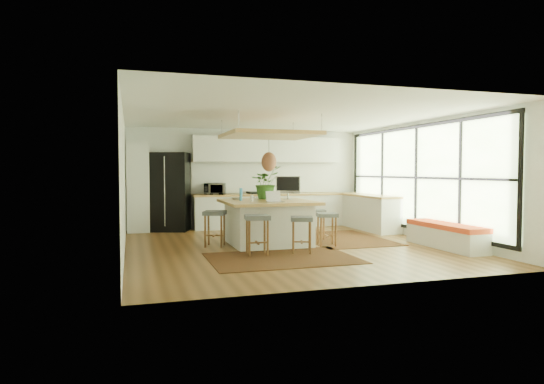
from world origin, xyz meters
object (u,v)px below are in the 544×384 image
object	(u,v)px
island	(268,222)
monitor	(288,188)
stool_left_side	(215,229)
island_plant	(266,186)
stool_right_back	(316,224)
stool_right_front	(327,229)
laptop	(275,196)
microwave	(215,188)
fridge	(169,195)
stool_near_left	(257,236)
stool_near_right	(302,234)

from	to	relation	value
island	monitor	size ratio (longest dim) A/B	3.28
stool_left_side	island_plant	distance (m)	1.57
stool_right_back	island_plant	xyz separation A→B (m)	(-1.16, 0.14, 0.86)
island	stool_right_front	distance (m)	1.25
island	laptop	bearing A→B (deg)	-88.90
monitor	island	bearing A→B (deg)	-120.42
stool_right_front	monitor	distance (m)	1.31
monitor	microwave	distance (m)	2.83
stool_left_side	microwave	distance (m)	2.95
stool_right_front	stool_right_back	size ratio (longest dim) A/B	1.01
microwave	stool_left_side	bearing A→B (deg)	-83.90
fridge	stool_left_side	world-z (taller)	fridge
stool_left_side	microwave	bearing A→B (deg)	79.79
island_plant	microwave	bearing A→B (deg)	107.08
microwave	laptop	bearing A→B (deg)	-63.19
stool_near_left	stool_near_right	xyz separation A→B (m)	(0.86, -0.05, 0.00)
island_plant	monitor	bearing A→B (deg)	-27.96
stool_near_left	stool_right_front	bearing A→B (deg)	19.76
stool_right_back	microwave	size ratio (longest dim) A/B	1.22
stool_right_front	stool_left_side	xyz separation A→B (m)	(-2.23, 0.62, 0.00)
stool_right_back	laptop	world-z (taller)	laptop
fridge	stool_near_right	world-z (taller)	fridge
monitor	microwave	xyz separation A→B (m)	(-1.17, 2.58, -0.08)
monitor	island_plant	size ratio (longest dim) A/B	0.76
stool_right_back	laptop	distance (m)	1.69
stool_left_side	stool_near_right	bearing A→B (deg)	-41.38
island	stool_near_right	xyz separation A→B (m)	(0.31, -1.20, -0.11)
stool_left_side	island	bearing A→B (deg)	-2.95
stool_near_left	stool_right_back	xyz separation A→B (m)	(1.81, 1.53, 0.00)
stool_near_left	stool_right_back	bearing A→B (deg)	40.26
stool_left_side	stool_right_back	bearing A→B (deg)	7.62
stool_right_back	stool_near_left	bearing A→B (deg)	-139.74
stool_right_front	microwave	bearing A→B (deg)	116.81
stool_near_right	stool_left_side	distance (m)	1.91
island	stool_right_front	xyz separation A→B (m)	(1.11, -0.56, -0.11)
microwave	stool_near_left	bearing A→B (deg)	-72.70
laptop	monitor	world-z (taller)	monitor
stool_right_back	laptop	bearing A→B (deg)	-144.71
stool_left_side	island_plant	world-z (taller)	island_plant
stool_near_left	island_plant	distance (m)	1.99
stool_left_side	laptop	size ratio (longest dim) A/B	2.17
fridge	monitor	bearing A→B (deg)	-30.07
stool_near_left	microwave	xyz separation A→B (m)	(-0.07, 4.02, 0.76)
stool_near_left	island_plant	xyz separation A→B (m)	(0.65, 1.68, 0.86)
fridge	stool_right_front	size ratio (longest dim) A/B	2.96
island	stool_left_side	xyz separation A→B (m)	(-1.12, 0.06, -0.11)
laptop	microwave	world-z (taller)	microwave
island	microwave	distance (m)	3.00
island	island_plant	bearing A→B (deg)	78.60
stool_near_left	stool_near_right	world-z (taller)	stool_near_left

